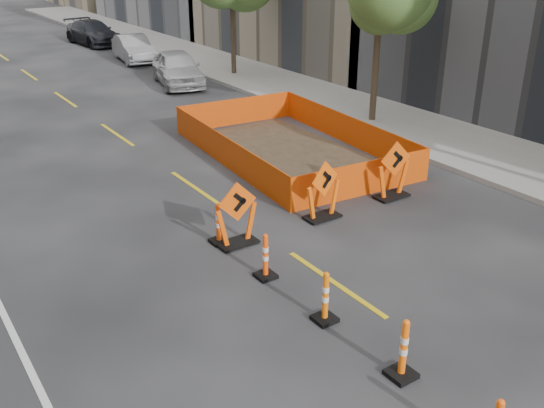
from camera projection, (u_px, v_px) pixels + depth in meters
ground_plane at (502, 397)px, 9.22m from camera, size 140.00×140.00×0.00m
sidewalk_right at (384, 119)px, 22.88m from camera, size 4.00×90.00×0.15m
channelizer_3 at (404, 349)px, 9.45m from camera, size 0.42×0.42×1.08m
channelizer_4 at (326, 297)px, 10.85m from camera, size 0.40×0.40×1.02m
channelizer_5 at (266, 256)px, 12.24m from camera, size 0.39×0.39×1.00m
channelizer_6 at (218, 223)px, 13.65m from camera, size 0.39×0.39×0.98m
chevron_sign_left at (237, 214)px, 13.45m from camera, size 1.07×0.69×1.54m
chevron_sign_center at (323, 190)px, 14.72m from camera, size 1.11×0.79×1.52m
chevron_sign_right at (394, 170)px, 15.90m from camera, size 1.10×0.72×1.58m
safety_fence at (289, 140)px, 19.21m from camera, size 5.14×8.04×0.96m
parked_car_near at (177, 68)px, 28.02m from camera, size 2.93×4.92×1.57m
parked_car_mid at (133, 49)px, 33.23m from camera, size 2.08×4.45×1.41m
parked_car_far at (93, 33)px, 38.42m from camera, size 2.50×5.23×1.47m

